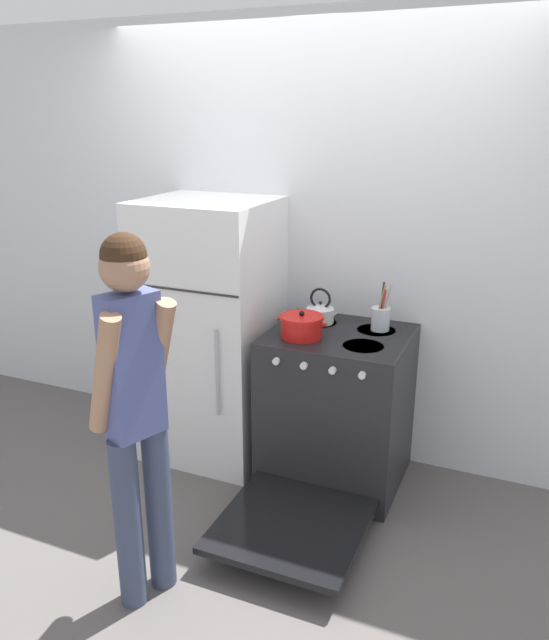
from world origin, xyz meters
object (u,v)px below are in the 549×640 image
Objects in this scene: stove_range at (335,410)px; utensil_jar at (381,318)px; tea_kettle at (320,313)px; person at (135,404)px; refrigerator at (210,331)px; dutch_oven_pot at (302,326)px.

utensil_jar is (0.19, 0.18, 0.51)m from stove_range.
tea_kettle is (-0.16, 0.17, 0.50)m from stove_range.
utensil_jar reaches higher than tea_kettle.
utensil_jar is 0.17× the size of person.
tea_kettle is at bearing 11.17° from refrigerator.
utensil_jar is (0.99, 0.13, 0.17)m from refrigerator.
utensil_jar is at bearing -4.84° from person.
stove_range is at bearing 29.34° from dutch_oven_pot.
refrigerator reaches higher than stove_range.
utensil_jar is (0.36, 0.27, 0.01)m from dutch_oven_pot.
dutch_oven_pot is at bearing -92.93° from tea_kettle.
refrigerator is at bearing 176.94° from stove_range.
dutch_oven_pot is 0.45m from utensil_jar.
stove_range is 0.54m from dutch_oven_pot.
dutch_oven_pot reaches higher than stove_range.
refrigerator is at bearing -172.32° from utensil_jar.
refrigerator is 5.68× the size of dutch_oven_pot.
stove_range is at bearing -0.61° from person.
refrigerator reaches higher than utensil_jar.
refrigerator is 0.97× the size of person.
stove_range is at bearing -137.03° from utensil_jar.
person is at bearing -74.66° from refrigerator.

